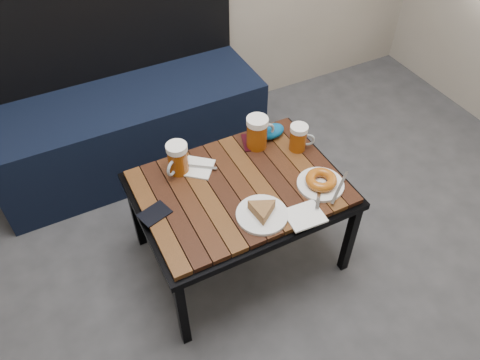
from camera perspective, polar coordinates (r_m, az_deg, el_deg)
name	(u,v)px	position (r m, az deg, el deg)	size (l,w,h in m)	color
bench	(128,122)	(2.58, -13.52, 6.94)	(1.40, 0.50, 0.95)	black
cafe_table	(240,192)	(1.92, 0.00, -1.51)	(0.84, 0.62, 0.47)	black
beer_mug_left	(177,159)	(1.91, -7.63, 2.59)	(0.13, 0.12, 0.14)	#8D400B
beer_mug_centre	(258,132)	(2.01, 2.16, 5.83)	(0.14, 0.10, 0.15)	#8D400B
beer_mug_right	(299,138)	(2.02, 7.18, 5.15)	(0.12, 0.10, 0.12)	#8D400B
plate_pie	(262,212)	(1.76, 2.71, -3.92)	(0.20, 0.20, 0.06)	white
plate_bagel	(321,182)	(1.90, 9.84, -0.22)	(0.23, 0.21, 0.05)	white
napkin_left	(198,168)	(1.96, -5.14, 1.51)	(0.17, 0.17, 0.01)	white
napkin_right	(305,216)	(1.79, 7.89, -4.35)	(0.15, 0.13, 0.01)	white
passport_navy	(155,214)	(1.81, -10.37, -4.06)	(0.08, 0.11, 0.01)	black
passport_burgundy	(252,142)	(2.08, 1.51, 4.65)	(0.08, 0.12, 0.01)	black
knit_pouch	(272,131)	(2.10, 3.89, 5.93)	(0.12, 0.08, 0.05)	navy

